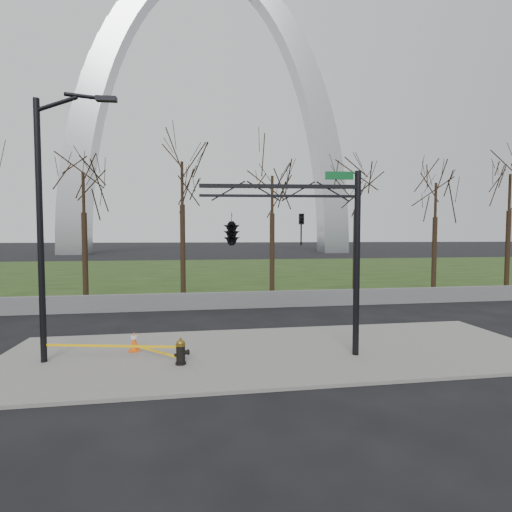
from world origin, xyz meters
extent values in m
plane|color=black|center=(0.00, 0.00, 0.00)|extent=(500.00, 500.00, 0.00)
cube|color=slate|center=(0.00, 0.00, 0.05)|extent=(18.00, 6.00, 0.10)
cube|color=#203714|center=(0.00, 30.00, 0.03)|extent=(120.00, 40.00, 0.06)
cube|color=#59595B|center=(0.00, 8.00, 0.45)|extent=(60.00, 0.30, 0.90)
cylinder|color=black|center=(-3.20, -0.85, 0.13)|extent=(0.32, 0.32, 0.06)
cylinder|color=black|center=(-3.20, -0.85, 0.38)|extent=(0.25, 0.25, 0.57)
cylinder|color=black|center=(-3.01, -0.78, 0.43)|extent=(0.23, 0.21, 0.15)
cylinder|color=black|center=(-3.33, -0.90, 0.40)|extent=(0.12, 0.12, 0.09)
cylinder|color=brown|center=(-3.20, -0.85, 0.69)|extent=(0.28, 0.28, 0.06)
ellipsoid|color=brown|center=(-3.20, -0.85, 0.74)|extent=(0.27, 0.27, 0.20)
cylinder|color=brown|center=(-3.20, -0.85, 0.86)|extent=(0.06, 0.06, 0.08)
cube|color=#FF590D|center=(-4.80, 0.67, 0.12)|extent=(0.43, 0.43, 0.04)
cone|color=#FF590D|center=(-4.80, 0.67, 0.45)|extent=(0.26, 0.26, 0.62)
cylinder|color=white|center=(-4.80, 0.67, 0.56)|extent=(0.20, 0.20, 0.09)
cylinder|color=black|center=(-7.34, 0.01, 4.00)|extent=(0.18, 0.18, 8.00)
cylinder|color=black|center=(-6.79, -0.02, 7.85)|extent=(1.27, 0.18, 0.56)
cylinder|color=black|center=(-5.94, -0.07, 8.10)|extent=(1.21, 0.18, 0.22)
cube|color=black|center=(-5.34, -0.10, 8.05)|extent=(0.61, 0.25, 0.14)
cylinder|color=black|center=(2.37, -0.79, 3.00)|extent=(0.20, 0.20, 6.00)
cube|color=black|center=(-0.12, -0.54, 5.50)|extent=(4.99, 0.62, 0.12)
cube|color=black|center=(-0.12, -0.54, 5.20)|extent=(4.98, 0.58, 0.08)
cube|color=#0C5926|center=(1.77, -0.73, 5.85)|extent=(0.90, 0.13, 0.25)
imported|color=black|center=(0.58, -0.61, 4.15)|extent=(0.18, 0.22, 1.00)
imported|color=black|center=(-1.61, -0.39, 4.15)|extent=(0.77, 2.52, 1.00)
cube|color=yellow|center=(-5.27, -0.42, 0.62)|extent=(4.14, 0.86, 0.08)
cube|color=yellow|center=(-4.00, -0.09, 0.29)|extent=(1.60, 1.53, 0.08)
camera|label=1|loc=(-2.63, -11.92, 3.92)|focal=25.84mm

